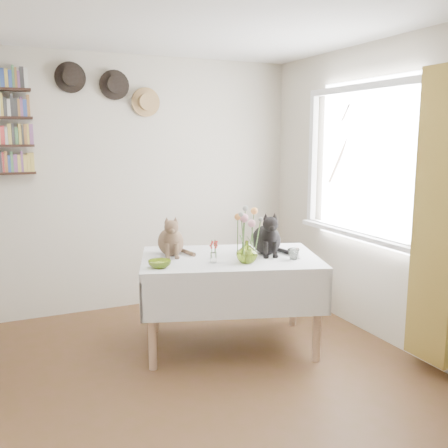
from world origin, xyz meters
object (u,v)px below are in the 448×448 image
dining_table (230,279)px  black_cat (266,232)px  tabby_cat (171,235)px  flower_vase (247,252)px

dining_table → black_cat: (0.31, -0.03, 0.37)m
black_cat → dining_table: bearing=-170.3°
dining_table → black_cat: bearing=-6.2°
black_cat → tabby_cat: bearing=174.5°
dining_table → tabby_cat: (-0.42, 0.25, 0.36)m
tabby_cat → black_cat: (0.73, -0.29, 0.01)m
tabby_cat → black_cat: bearing=-6.7°
tabby_cat → flower_vase: (0.45, -0.48, -0.08)m
dining_table → black_cat: black_cat is taller
dining_table → tabby_cat: 0.61m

